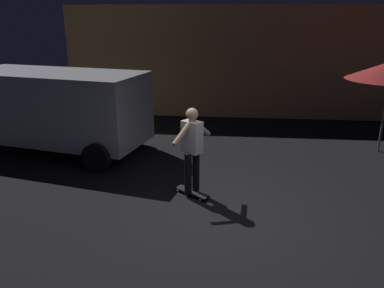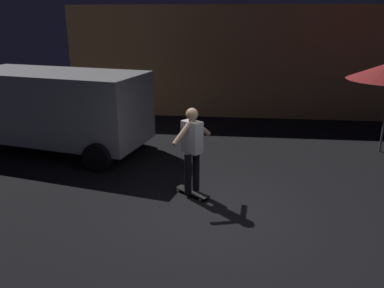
% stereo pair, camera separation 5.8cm
% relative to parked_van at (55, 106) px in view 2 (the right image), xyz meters
% --- Properties ---
extents(ground_plane, '(28.00, 28.00, 0.00)m').
position_rel_parked_van_xyz_m(ground_plane, '(4.34, -3.13, -1.16)').
color(ground_plane, black).
extents(low_building, '(11.39, 3.98, 3.69)m').
position_rel_parked_van_xyz_m(low_building, '(4.50, 5.88, 0.68)').
color(low_building, tan).
rests_on(low_building, ground_plane).
extents(parked_van, '(4.90, 3.05, 2.03)m').
position_rel_parked_van_xyz_m(parked_van, '(0.00, 0.00, 0.00)').
color(parked_van, '#B2B2B7').
rests_on(parked_van, ground_plane).
extents(skateboard_ridden, '(0.74, 0.64, 0.07)m').
position_rel_parked_van_xyz_m(skateboard_ridden, '(3.73, -2.32, -1.11)').
color(skateboard_ridden, black).
rests_on(skateboard_ridden, ground_plane).
extents(skater, '(0.67, 0.83, 1.67)m').
position_rel_parked_van_xyz_m(skater, '(3.73, -2.32, -0.12)').
color(skater, black).
rests_on(skater, skateboard_ridden).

